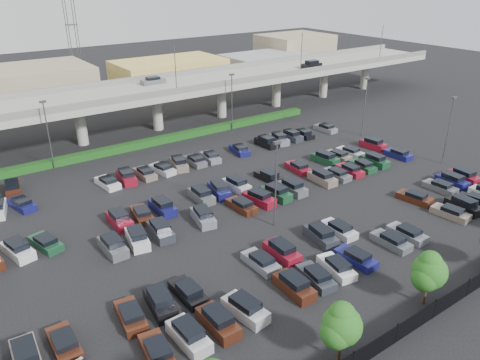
% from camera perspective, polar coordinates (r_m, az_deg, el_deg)
% --- Properties ---
extents(ground, '(280.00, 280.00, 0.00)m').
position_cam_1_polar(ground, '(60.02, -0.62, -2.45)').
color(ground, black).
extents(overpass, '(150.00, 13.00, 15.80)m').
position_cam_1_polar(overpass, '(84.31, -13.42, 9.89)').
color(overpass, gray).
rests_on(overpass, ground).
extents(hedge, '(66.00, 1.60, 1.10)m').
position_cam_1_polar(hedge, '(80.02, -10.91, 4.54)').
color(hedge, '#113B12').
rests_on(hedge, ground).
extents(fence, '(70.00, 0.10, 2.00)m').
position_cam_1_polar(fence, '(43.18, 21.79, -14.98)').
color(fence, black).
rests_on(fence, ground).
extents(tree_row, '(65.07, 3.66, 5.94)m').
position_cam_1_polar(tree_row, '(42.79, 21.28, -10.92)').
color(tree_row, '#332316').
rests_on(tree_row, ground).
extents(parked_cars, '(62.81, 41.64, 1.67)m').
position_cam_1_polar(parked_cars, '(56.91, 1.13, -3.31)').
color(parked_cars, '#184429').
rests_on(parked_cars, ground).
extents(light_poles, '(66.90, 48.38, 10.30)m').
position_cam_1_polar(light_poles, '(57.01, -5.21, 2.82)').
color(light_poles, '#45464A').
rests_on(light_poles, ground).
extents(distant_buildings, '(138.00, 24.00, 9.00)m').
position_cam_1_polar(distant_buildings, '(116.60, -13.32, 12.16)').
color(distant_buildings, gray).
rests_on(distant_buildings, ground).
extents(comm_tower, '(2.40, 2.40, 30.00)m').
position_cam_1_polar(comm_tower, '(123.56, -19.93, 17.66)').
color(comm_tower, '#45464A').
rests_on(comm_tower, ground).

